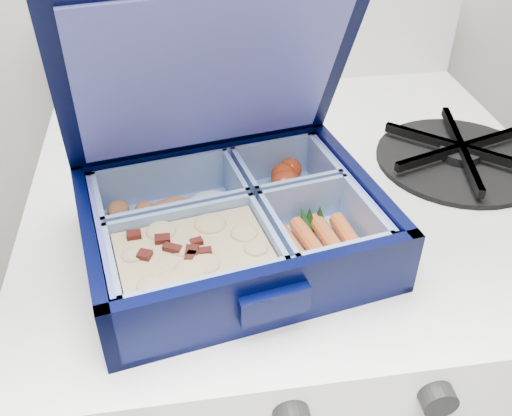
{
  "coord_description": "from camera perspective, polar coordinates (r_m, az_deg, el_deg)",
  "views": [
    {
      "loc": [
        -0.11,
        1.19,
        1.17
      ],
      "look_at": [
        -0.05,
        1.59,
        0.87
      ],
      "focal_mm": 40.0,
      "sensor_mm": 36.0,
      "label": 1
    }
  ],
  "objects": [
    {
      "name": "stove",
      "position": [
        0.92,
        2.53,
        -18.23
      ],
      "size": [
        0.55,
        0.55,
        0.83
      ],
      "primitive_type": null,
      "color": "silver",
      "rests_on": "floor"
    },
    {
      "name": "bento_box",
      "position": [
        0.5,
        -2.3,
        -1.72
      ],
      "size": [
        0.28,
        0.24,
        0.06
      ],
      "primitive_type": null,
      "rotation": [
        0.0,
        0.0,
        0.19
      ],
      "color": "black",
      "rests_on": "stove"
    },
    {
      "name": "burner_grate",
      "position": [
        0.67,
        19.74,
        5.29
      ],
      "size": [
        0.23,
        0.23,
        0.03
      ],
      "primitive_type": "cylinder",
      "rotation": [
        0.0,
        0.0,
        0.31
      ],
      "color": "black",
      "rests_on": "stove"
    },
    {
      "name": "burner_grate_rear",
      "position": [
        0.7,
        -9.06,
        8.0
      ],
      "size": [
        0.18,
        0.18,
        0.02
      ],
      "primitive_type": "cylinder",
      "rotation": [
        0.0,
        0.0,
        -0.18
      ],
      "color": "black",
      "rests_on": "stove"
    },
    {
      "name": "fork",
      "position": [
        0.62,
        1.19,
        3.96
      ],
      "size": [
        0.14,
        0.11,
        0.01
      ],
      "primitive_type": null,
      "rotation": [
        0.0,
        0.0,
        -0.95
      ],
      "color": "#A5A5AD",
      "rests_on": "stove"
    }
  ]
}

